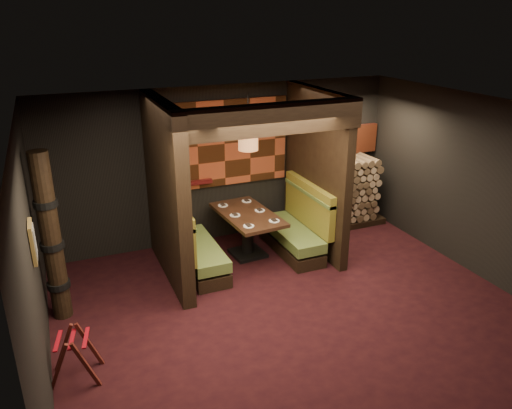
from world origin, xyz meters
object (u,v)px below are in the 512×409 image
object	(u,v)px
booth_bench_right	(297,230)
firewood_stack	(342,193)
pendant_lamp	(248,136)
luggage_rack	(74,354)
dining_table	(248,226)
totem_column	(51,239)
booth_bench_left	(194,248)

from	to	relation	value
booth_bench_right	firewood_stack	distance (m)	1.55
pendant_lamp	firewood_stack	size ratio (longest dim) A/B	0.54
pendant_lamp	luggage_rack	xyz separation A→B (m)	(-3.03, -2.10, -1.82)
dining_table	firewood_stack	xyz separation A→B (m)	(2.22, 0.53, 0.12)
pendant_lamp	firewood_stack	xyz separation A→B (m)	(2.22, 0.58, -1.47)
totem_column	luggage_rack	bearing A→B (deg)	-86.79
booth_bench_right	pendant_lamp	xyz separation A→B (m)	(-0.87, 0.12, 1.75)
pendant_lamp	firewood_stack	bearing A→B (deg)	14.53
pendant_lamp	firewood_stack	distance (m)	2.72
pendant_lamp	dining_table	bearing A→B (deg)	90.00
booth_bench_right	dining_table	world-z (taller)	booth_bench_right
booth_bench_right	pendant_lamp	size ratio (longest dim) A/B	1.72
booth_bench_left	totem_column	bearing A→B (deg)	-165.25
luggage_rack	firewood_stack	bearing A→B (deg)	26.97
totem_column	firewood_stack	xyz separation A→B (m)	(5.33, 1.25, -0.51)
booth_bench_right	pendant_lamp	distance (m)	1.96
pendant_lamp	luggage_rack	distance (m)	4.11
booth_bench_left	luggage_rack	size ratio (longest dim) A/B	2.38
pendant_lamp	totem_column	distance (m)	3.33
booth_bench_right	firewood_stack	bearing A→B (deg)	27.35
booth_bench_right	pendant_lamp	world-z (taller)	pendant_lamp
dining_table	luggage_rack	bearing A→B (deg)	-144.69
pendant_lamp	totem_column	world-z (taller)	pendant_lamp
booth_bench_right	firewood_stack	size ratio (longest dim) A/B	0.92
booth_bench_left	totem_column	xyz separation A→B (m)	(-2.09, -0.55, 0.79)
dining_table	luggage_rack	size ratio (longest dim) A/B	2.32
dining_table	pendant_lamp	world-z (taller)	pendant_lamp
totem_column	firewood_stack	size ratio (longest dim) A/B	1.39
firewood_stack	totem_column	bearing A→B (deg)	-166.81
booth_bench_left	booth_bench_right	distance (m)	1.89
luggage_rack	totem_column	distance (m)	1.67
pendant_lamp	luggage_rack	bearing A→B (deg)	-145.32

